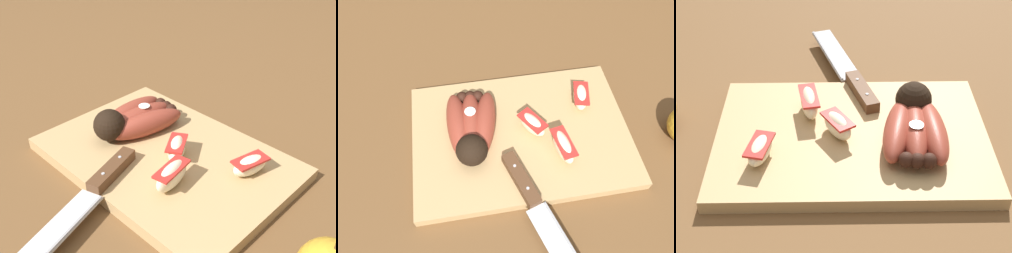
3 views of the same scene
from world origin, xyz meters
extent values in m
plane|color=brown|center=(0.00, 0.00, 0.00)|extent=(6.00, 6.00, 0.00)
cube|color=tan|center=(0.00, -0.02, 0.01)|extent=(0.40, 0.27, 0.02)
sphere|color=black|center=(0.09, 0.02, 0.05)|extent=(0.05, 0.05, 0.05)
ellipsoid|color=brown|center=(0.06, -0.04, 0.04)|extent=(0.07, 0.15, 0.04)
sphere|color=black|center=(0.07, -0.10, 0.04)|extent=(0.02, 0.02, 0.02)
ellipsoid|color=brown|center=(0.09, -0.04, 0.04)|extent=(0.05, 0.14, 0.04)
sphere|color=black|center=(0.08, -0.10, 0.04)|extent=(0.02, 0.02, 0.02)
ellipsoid|color=brown|center=(0.11, -0.04, 0.04)|extent=(0.05, 0.14, 0.04)
sphere|color=black|center=(0.10, -0.10, 0.04)|extent=(0.02, 0.02, 0.02)
cylinder|color=white|center=(0.09, -0.05, 0.06)|extent=(0.02, 0.02, 0.00)
cube|color=silver|center=(-0.02, 0.21, 0.02)|extent=(0.09, 0.18, 0.00)
cube|color=#99999E|center=(-0.04, 0.21, 0.02)|extent=(0.06, 0.17, 0.00)
cube|color=#51331E|center=(0.02, 0.08, 0.03)|extent=(0.05, 0.10, 0.02)
cylinder|color=#B2B2B7|center=(0.03, 0.06, 0.04)|extent=(0.00, 0.01, 0.00)
cylinder|color=#B2B2B7|center=(0.01, 0.10, 0.04)|extent=(0.01, 0.01, 0.00)
ellipsoid|color=#F4E5C1|center=(-0.06, 0.03, 0.04)|extent=(0.04, 0.07, 0.04)
cube|color=red|center=(-0.06, 0.03, 0.05)|extent=(0.04, 0.07, 0.00)
ellipsoid|color=#F4E5C1|center=(-0.02, -0.02, 0.04)|extent=(0.05, 0.06, 0.03)
cube|color=red|center=(-0.02, -0.02, 0.05)|extent=(0.05, 0.06, 0.00)
ellipsoid|color=#F4E5C1|center=(-0.13, -0.07, 0.03)|extent=(0.04, 0.07, 0.03)
cube|color=red|center=(-0.13, -0.07, 0.04)|extent=(0.04, 0.06, 0.00)
camera|label=1|loc=(-0.38, 0.36, 0.42)|focal=43.59mm
camera|label=2|loc=(0.08, 0.31, 0.54)|focal=35.87mm
camera|label=3|loc=(-0.02, -0.61, 0.49)|focal=55.77mm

